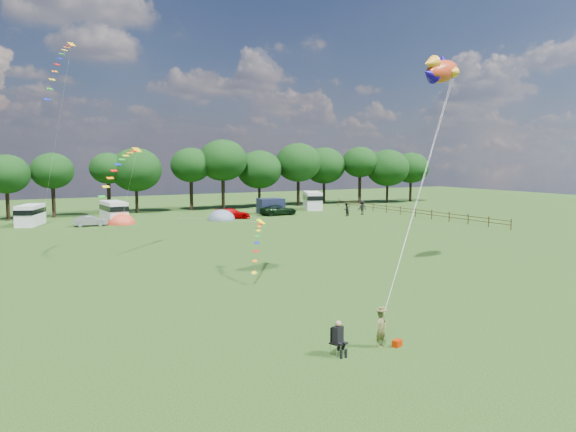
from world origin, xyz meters
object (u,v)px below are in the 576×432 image
campervan_c (114,211)px  tent_orange (121,224)px  car_c (233,214)px  car_d (279,210)px  kite_flyer (381,329)px  campervan_d (312,200)px  tent_greyblue (221,220)px  campervan_b (30,214)px  camp_chair (338,334)px  fish_kite (440,71)px  walker_a (346,210)px  car_b (90,221)px  walker_b (362,207)px

campervan_c → tent_orange: 2.52m
car_c → car_d: (7.09, 1.22, 0.06)m
campervan_c → kite_flyer: bearing=177.1°
campervan_d → tent_greyblue: bearing=134.4°
campervan_c → campervan_b: bearing=78.3°
campervan_b → camp_chair: size_ratio=3.76×
tent_orange → fish_kite: fish_kite is taller
car_d → walker_a: size_ratio=2.88×
campervan_c → kite_flyer: 50.14m
car_b → walker_b: bearing=-91.0°
campervan_d → campervan_b: bearing=115.4°
campervan_d → tent_greyblue: 18.46m
campervan_b → walker_b: (40.02, -7.74, -0.29)m
fish_kite → car_b: bearing=95.6°
campervan_b → campervan_c: bearing=-76.5°
car_c → kite_flyer: bearing=-175.4°
campervan_d → walker_a: (-1.07, -10.43, -0.52)m
camp_chair → fish_kite: (14.56, 10.42, 12.39)m
campervan_c → campervan_d: size_ratio=0.91×
car_b → fish_kite: 42.43m
campervan_b → walker_a: (37.02, -8.40, -0.38)m
tent_orange → tent_greyblue: 11.81m
tent_greyblue → kite_flyer: kite_flyer is taller
car_d → car_c: bearing=99.3°
car_b → camp_chair: (1.78, -47.48, 0.23)m
campervan_b → campervan_d: campervan_d is taller
walker_a → car_c: bearing=-40.1°
car_c → car_d: size_ratio=0.83×
car_d → fish_kite: size_ratio=1.18×
campervan_c → camp_chair: size_ratio=3.79×
car_c → campervan_d: campervan_d is taller
kite_flyer → fish_kite: size_ratio=0.35×
tent_orange → fish_kite: (12.85, -37.55, 13.19)m
tent_orange → car_d: bearing=1.1°
campervan_b → kite_flyer: bearing=-147.9°
campervan_c → fish_kite: (13.24, -39.66, 11.88)m
car_d → tent_orange: (-20.58, -0.40, -0.67)m
car_b → walker_b: size_ratio=1.74×
campervan_c → car_c: bearing=-105.7°
campervan_b → camp_chair: bearing=-150.1°
car_c → walker_b: walker_b is taller
car_c → walker_a: (14.22, -4.22, 0.24)m
car_d → camp_chair: size_ratio=3.67×
camp_chair → fish_kite: bearing=15.4°
car_c → campervan_b: size_ratio=0.81×
kite_flyer → walker_b: (30.36, 43.64, 0.22)m
car_c → campervan_d: 16.52m
tent_greyblue → walker_b: walker_b is taller
tent_orange → campervan_c: bearing=100.6°
tent_orange → walker_b: 31.03m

